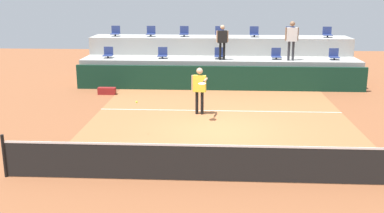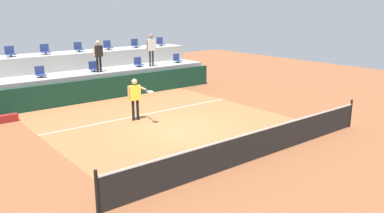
% 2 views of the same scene
% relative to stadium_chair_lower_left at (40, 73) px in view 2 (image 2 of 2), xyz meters
% --- Properties ---
extents(ground_plane, '(40.00, 40.00, 0.00)m').
position_rel_stadium_chair_lower_left_xyz_m(ground_plane, '(2.71, -7.23, -1.46)').
color(ground_plane, brown).
extents(court_inner_paint, '(9.00, 10.00, 0.01)m').
position_rel_stadium_chair_lower_left_xyz_m(court_inner_paint, '(2.71, -6.23, -1.46)').
color(court_inner_paint, '#A36038').
rests_on(court_inner_paint, ground_plane).
extents(court_service_line, '(9.00, 0.06, 0.00)m').
position_rel_stadium_chair_lower_left_xyz_m(court_service_line, '(2.71, -4.83, -1.46)').
color(court_service_line, silver).
rests_on(court_service_line, ground_plane).
extents(tennis_net, '(10.48, 0.08, 1.07)m').
position_rel_stadium_chair_lower_left_xyz_m(tennis_net, '(2.71, -11.23, -0.97)').
color(tennis_net, black).
rests_on(tennis_net, ground_plane).
extents(sponsor_backboard, '(13.00, 0.16, 1.10)m').
position_rel_stadium_chair_lower_left_xyz_m(sponsor_backboard, '(2.71, -1.23, -0.91)').
color(sponsor_backboard, '#0F3323').
rests_on(sponsor_backboard, ground_plane).
extents(seating_tier_lower, '(13.00, 1.80, 1.25)m').
position_rel_stadium_chair_lower_left_xyz_m(seating_tier_lower, '(2.71, 0.07, -0.84)').
color(seating_tier_lower, '#9E9E99').
rests_on(seating_tier_lower, ground_plane).
extents(seating_tier_upper, '(13.00, 1.80, 2.10)m').
position_rel_stadium_chair_lower_left_xyz_m(seating_tier_upper, '(2.71, 1.87, -0.41)').
color(seating_tier_upper, '#9E9E99').
rests_on(seating_tier_upper, ground_plane).
extents(stadium_chair_lower_left, '(0.44, 0.40, 0.52)m').
position_rel_stadium_chair_lower_left_xyz_m(stadium_chair_lower_left, '(0.00, 0.00, 0.00)').
color(stadium_chair_lower_left, '#2D2D33').
rests_on(stadium_chair_lower_left, seating_tier_lower).
extents(stadium_chair_lower_center, '(0.44, 0.40, 0.52)m').
position_rel_stadium_chair_lower_left_xyz_m(stadium_chair_lower_center, '(2.68, 0.00, 0.00)').
color(stadium_chair_lower_center, '#2D2D33').
rests_on(stadium_chair_lower_center, seating_tier_lower).
extents(stadium_chair_lower_right, '(0.44, 0.40, 0.52)m').
position_rel_stadium_chair_lower_left_xyz_m(stadium_chair_lower_right, '(5.34, 0.00, 0.00)').
color(stadium_chair_lower_right, '#2D2D33').
rests_on(stadium_chair_lower_right, seating_tier_lower).
extents(stadium_chair_lower_far_right, '(0.44, 0.40, 0.52)m').
position_rel_stadium_chair_lower_left_xyz_m(stadium_chair_lower_far_right, '(8.01, 0.00, 0.00)').
color(stadium_chair_lower_far_right, '#2D2D33').
rests_on(stadium_chair_lower_far_right, seating_tier_lower).
extents(stadium_chair_upper_left, '(0.44, 0.40, 0.52)m').
position_rel_stadium_chair_lower_left_xyz_m(stadium_chair_upper_left, '(-0.80, 1.80, 0.85)').
color(stadium_chair_upper_left, '#2D2D33').
rests_on(stadium_chair_upper_left, seating_tier_upper).
extents(stadium_chair_upper_mid_left, '(0.44, 0.40, 0.52)m').
position_rel_stadium_chair_lower_left_xyz_m(stadium_chair_upper_mid_left, '(0.90, 1.80, 0.85)').
color(stadium_chair_upper_mid_left, '#2D2D33').
rests_on(stadium_chair_upper_mid_left, seating_tier_upper).
extents(stadium_chair_upper_center, '(0.44, 0.40, 0.52)m').
position_rel_stadium_chair_lower_left_xyz_m(stadium_chair_upper_center, '(2.70, 1.80, 0.85)').
color(stadium_chair_upper_center, '#2D2D33').
rests_on(stadium_chair_upper_center, seating_tier_upper).
extents(stadium_chair_upper_mid_right, '(0.44, 0.40, 0.52)m').
position_rel_stadium_chair_lower_left_xyz_m(stadium_chair_upper_mid_right, '(4.44, 1.80, 0.85)').
color(stadium_chair_upper_mid_right, '#2D2D33').
rests_on(stadium_chair_upper_mid_right, seating_tier_upper).
extents(stadium_chair_upper_right, '(0.44, 0.40, 0.52)m').
position_rel_stadium_chair_lower_left_xyz_m(stadium_chair_upper_right, '(6.24, 1.80, 0.85)').
color(stadium_chair_upper_right, '#2D2D33').
rests_on(stadium_chair_upper_right, seating_tier_upper).
extents(stadium_chair_upper_far_right, '(0.44, 0.40, 0.52)m').
position_rel_stadium_chair_lower_left_xyz_m(stadium_chair_upper_far_right, '(8.06, 1.80, 0.85)').
color(stadium_chair_upper_far_right, '#2D2D33').
rests_on(stadium_chair_upper_far_right, seating_tier_upper).
extents(tennis_player, '(0.59, 1.25, 1.71)m').
position_rel_stadium_chair_lower_left_xyz_m(tennis_player, '(1.97, -5.36, -0.42)').
color(tennis_player, black).
rests_on(tennis_player, ground_plane).
extents(spectator_in_white, '(0.57, 0.26, 1.60)m').
position_rel_stadium_chair_lower_left_xyz_m(spectator_in_white, '(2.81, -0.38, 0.74)').
color(spectator_in_white, black).
rests_on(spectator_in_white, seating_tier_lower).
extents(spectator_in_grey, '(0.62, 0.26, 1.78)m').
position_rel_stadium_chair_lower_left_xyz_m(spectator_in_grey, '(5.96, -0.38, 0.87)').
color(spectator_in_grey, '#2D2D33').
rests_on(spectator_in_grey, seating_tier_lower).
extents(tennis_ball, '(0.07, 0.07, 0.07)m').
position_rel_stadium_chair_lower_left_xyz_m(tennis_ball, '(0.15, -7.96, -0.38)').
color(tennis_ball, '#CCE033').
extents(equipment_bag, '(0.76, 0.28, 0.30)m').
position_rel_stadium_chair_lower_left_xyz_m(equipment_bag, '(-2.17, -2.34, -1.31)').
color(equipment_bag, maroon).
rests_on(equipment_bag, ground_plane).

